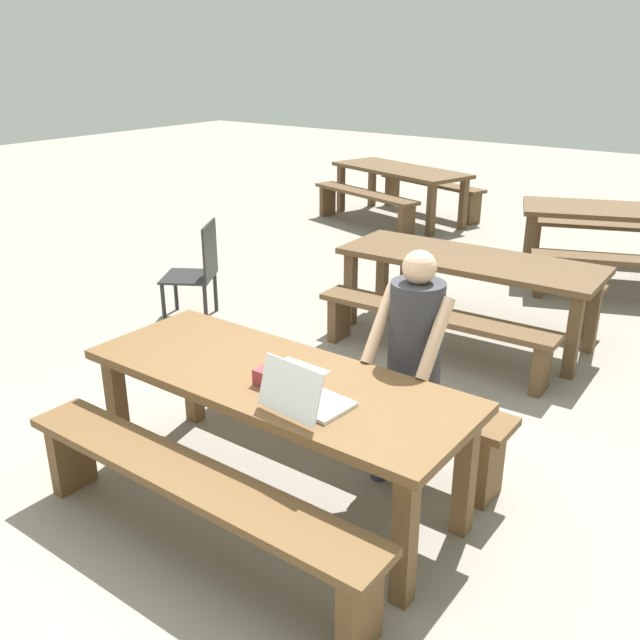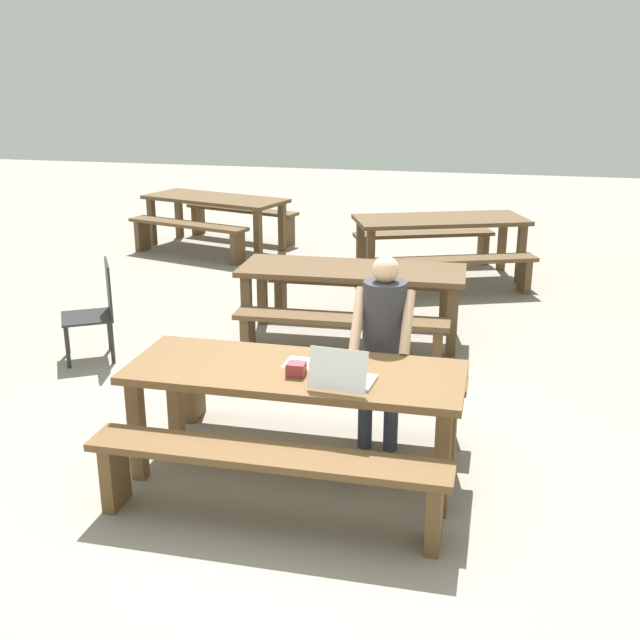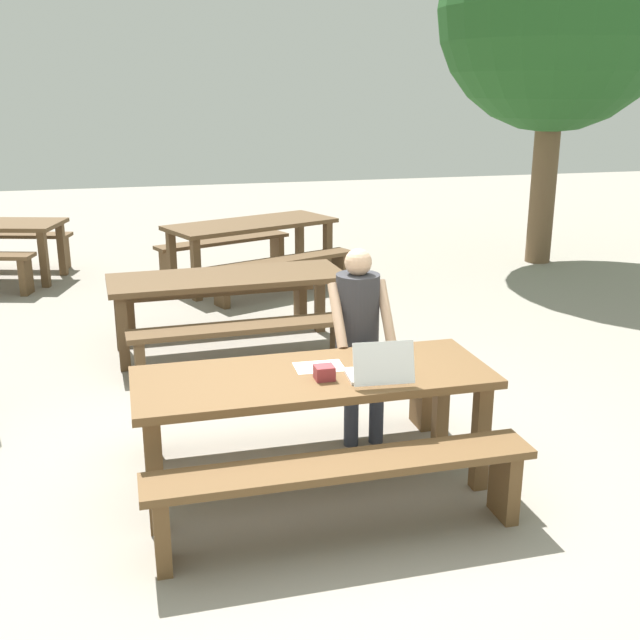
# 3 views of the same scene
# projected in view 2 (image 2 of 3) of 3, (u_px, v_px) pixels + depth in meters

# --- Properties ---
(ground_plane) EXTENTS (30.00, 30.00, 0.00)m
(ground_plane) POSITION_uv_depth(u_px,v_px,m) (296.00, 472.00, 5.17)
(ground_plane) COLOR gray
(picnic_table_front) EXTENTS (2.13, 0.80, 0.73)m
(picnic_table_front) POSITION_uv_depth(u_px,v_px,m) (295.00, 383.00, 4.97)
(picnic_table_front) COLOR brown
(picnic_table_front) RESTS_ON ground
(bench_near) EXTENTS (2.11, 0.30, 0.47)m
(bench_near) POSITION_uv_depth(u_px,v_px,m) (267.00, 469.00, 4.47)
(bench_near) COLOR brown
(bench_near) RESTS_ON ground
(bench_far) EXTENTS (2.11, 0.30, 0.47)m
(bench_far) POSITION_uv_depth(u_px,v_px,m) (318.00, 384.00, 5.65)
(bench_far) COLOR brown
(bench_far) RESTS_ON ground
(laptop) EXTENTS (0.38, 0.35, 0.26)m
(laptop) POSITION_uv_depth(u_px,v_px,m) (342.00, 376.00, 4.66)
(laptop) COLOR white
(laptop) RESTS_ON picnic_table_front
(small_pouch) EXTENTS (0.11, 0.10, 0.08)m
(small_pouch) POSITION_uv_depth(u_px,v_px,m) (296.00, 369.00, 4.82)
(small_pouch) COLOR #993338
(small_pouch) RESTS_ON picnic_table_front
(paper_sheet) EXTENTS (0.30, 0.22, 0.00)m
(paper_sheet) POSITION_uv_depth(u_px,v_px,m) (308.00, 364.00, 5.02)
(paper_sheet) COLOR white
(paper_sheet) RESTS_ON picnic_table_front
(person_seated) EXTENTS (0.41, 0.41, 1.33)m
(person_seated) POSITION_uv_depth(u_px,v_px,m) (383.00, 336.00, 5.38)
(person_seated) COLOR #333847
(person_seated) RESTS_ON ground
(plastic_chair) EXTENTS (0.60, 0.60, 0.89)m
(plastic_chair) POSITION_uv_depth(u_px,v_px,m) (96.00, 309.00, 7.03)
(plastic_chair) COLOR #262626
(plastic_chair) RESTS_ON ground
(picnic_table_mid) EXTENTS (2.22, 1.52, 0.77)m
(picnic_table_mid) POSITION_uv_depth(u_px,v_px,m) (440.00, 227.00, 9.54)
(picnic_table_mid) COLOR brown
(picnic_table_mid) RESTS_ON ground
(bench_mid_south) EXTENTS (1.83, 0.95, 0.44)m
(bench_mid_south) POSITION_uv_depth(u_px,v_px,m) (457.00, 267.00, 8.98)
(bench_mid_south) COLOR brown
(bench_mid_south) RESTS_ON ground
(bench_mid_north) EXTENTS (1.83, 0.95, 0.44)m
(bench_mid_north) POSITION_uv_depth(u_px,v_px,m) (424.00, 240.00, 10.32)
(bench_mid_north) COLOR brown
(bench_mid_north) RESTS_ON ground
(picnic_table_rear) EXTENTS (2.20, 1.36, 0.74)m
(picnic_table_rear) POSITION_uv_depth(u_px,v_px,m) (215.00, 204.00, 11.19)
(picnic_table_rear) COLOR brown
(picnic_table_rear) RESTS_ON ground
(bench_rear_south) EXTENTS (1.86, 0.81, 0.48)m
(bench_rear_south) POSITION_uv_depth(u_px,v_px,m) (188.00, 231.00, 10.74)
(bench_rear_south) COLOR brown
(bench_rear_south) RESTS_ON ground
(bench_rear_north) EXTENTS (1.86, 0.81, 0.48)m
(bench_rear_north) POSITION_uv_depth(u_px,v_px,m) (242.00, 216.00, 11.81)
(bench_rear_north) COLOR brown
(bench_rear_north) RESTS_ON ground
(picnic_table_distant) EXTENTS (2.16, 0.85, 0.71)m
(picnic_table_distant) POSITION_uv_depth(u_px,v_px,m) (352.00, 278.00, 7.47)
(picnic_table_distant) COLOR brown
(picnic_table_distant) RESTS_ON ground
(bench_distant_south) EXTENTS (1.93, 0.37, 0.43)m
(bench_distant_south) POSITION_uv_depth(u_px,v_px,m) (341.00, 327.00, 6.96)
(bench_distant_south) COLOR brown
(bench_distant_south) RESTS_ON ground
(bench_distant_north) EXTENTS (1.93, 0.37, 0.43)m
(bench_distant_north) POSITION_uv_depth(u_px,v_px,m) (361.00, 288.00, 8.15)
(bench_distant_north) COLOR brown
(bench_distant_north) RESTS_ON ground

